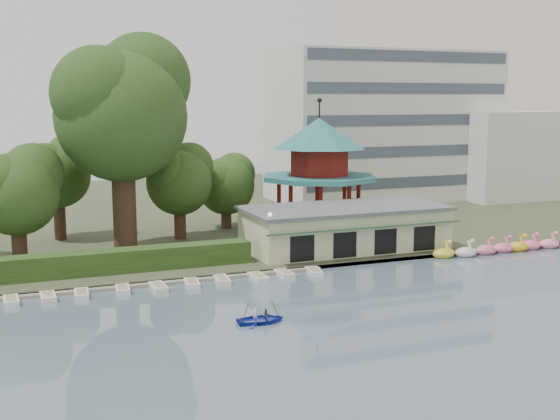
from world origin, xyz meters
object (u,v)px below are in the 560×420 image
big_tree (122,105)px  rowboat_with_passengers (261,316)px  boathouse (345,227)px  pavilion (319,162)px  dock (110,287)px

big_tree → rowboat_with_passengers: big_tree is taller
rowboat_with_passengers → big_tree: bearing=101.1°
rowboat_with_passengers → boathouse: bearing=49.2°
boathouse → pavilion: 11.43m
dock → boathouse: size_ratio=1.83×
pavilion → boathouse: bearing=-101.3°
pavilion → big_tree: 22.03m
big_tree → rowboat_with_passengers: bearing=-78.9°
boathouse → rowboat_with_passengers: bearing=-130.8°
boathouse → pavilion: bearing=78.7°
dock → rowboat_with_passengers: size_ratio=7.52×
boathouse → rowboat_with_passengers: (-14.37, -16.65, -1.92)m
pavilion → big_tree: bearing=-169.6°
big_tree → pavilion: bearing=10.4°
big_tree → boathouse: bearing=-18.2°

